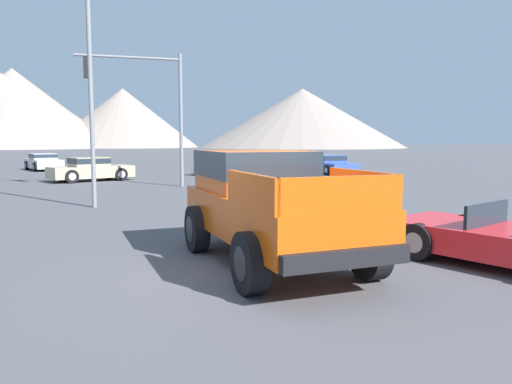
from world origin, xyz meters
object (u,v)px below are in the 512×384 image
at_px(parked_car_blue, 329,164).
at_px(street_lamp_post, 89,46).
at_px(parked_car_tan, 90,169).
at_px(orange_pickup_truck, 267,199).
at_px(traffic_light_main, 142,93).
at_px(parked_car_silver, 43,162).
at_px(parked_car_white, 225,165).

relative_size(parked_car_blue, street_lamp_post, 0.51).
xyz_separation_m(parked_car_tan, street_lamp_post, (0.22, -10.64, 4.39)).
height_order(orange_pickup_truck, traffic_light_main, traffic_light_main).
bearing_deg(orange_pickup_truck, parked_car_silver, 98.52).
height_order(orange_pickup_truck, street_lamp_post, street_lamp_post).
bearing_deg(parked_car_tan, traffic_light_main, 6.89).
bearing_deg(parked_car_tan, orange_pickup_truck, -11.18).
distance_m(orange_pickup_truck, street_lamp_post, 9.57).
bearing_deg(parked_car_white, parked_car_silver, -159.83).
xyz_separation_m(parked_car_silver, parked_car_blue, (17.46, -9.13, 0.00)).
bearing_deg(parked_car_white, traffic_light_main, -72.51).
bearing_deg(parked_car_blue, parked_car_white, -15.99).
relative_size(orange_pickup_truck, parked_car_white, 1.10).
distance_m(parked_car_blue, traffic_light_main, 13.73).
bearing_deg(orange_pickup_truck, parked_car_white, 73.99).
height_order(parked_car_blue, street_lamp_post, street_lamp_post).
bearing_deg(parked_car_silver, street_lamp_post, 80.86).
relative_size(parked_car_blue, parked_car_white, 0.96).
relative_size(parked_car_silver, traffic_light_main, 0.74).
relative_size(traffic_light_main, street_lamp_post, 0.70).
relative_size(parked_car_silver, parked_car_blue, 1.02).
bearing_deg(parked_car_tan, parked_car_silver, 176.37).
bearing_deg(parked_car_white, parked_car_blue, 45.09).
relative_size(orange_pickup_truck, parked_car_tan, 1.12).
height_order(parked_car_tan, traffic_light_main, traffic_light_main).
xyz_separation_m(parked_car_silver, street_lamp_post, (3.44, -21.12, 4.42)).
xyz_separation_m(parked_car_white, street_lamp_post, (-7.60, -13.21, 4.45)).
xyz_separation_m(parked_car_blue, parked_car_tan, (-14.24, -1.35, 0.03)).
xyz_separation_m(parked_car_tan, traffic_light_main, (2.31, -4.41, 3.56)).
relative_size(parked_car_tan, traffic_light_main, 0.75).
bearing_deg(traffic_light_main, parked_car_white, -128.30).
height_order(parked_car_silver, parked_car_tan, parked_car_tan).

